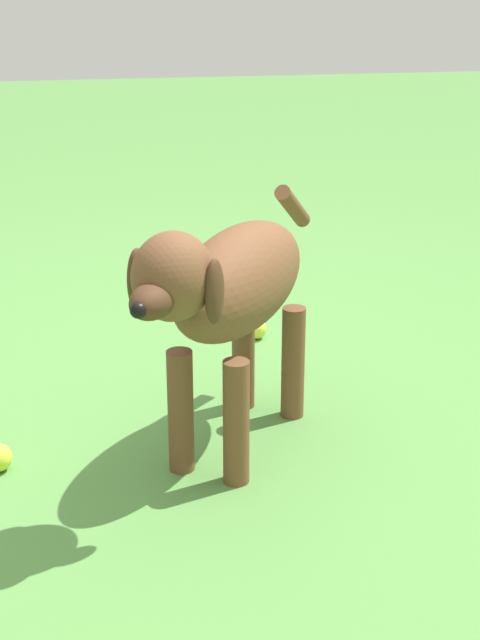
# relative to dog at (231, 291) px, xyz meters

# --- Properties ---
(ground) EXTENTS (14.00, 14.00, 0.00)m
(ground) POSITION_rel_dog_xyz_m (-0.20, 0.04, -0.41)
(ground) COLOR #548C42
(dog) EXTENTS (0.79, 0.55, 0.62)m
(dog) POSITION_rel_dog_xyz_m (0.00, 0.00, 0.00)
(dog) COLOR brown
(dog) RESTS_ON ground
(tennis_ball_4) EXTENTS (0.07, 0.07, 0.07)m
(tennis_ball_4) POSITION_rel_dog_xyz_m (-0.68, 0.19, -0.37)
(tennis_ball_4) COLOR #D7DC42
(tennis_ball_4) RESTS_ON ground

